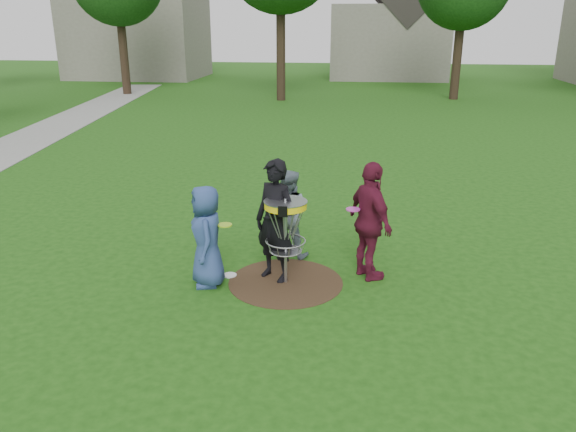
# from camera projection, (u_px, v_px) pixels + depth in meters

# --- Properties ---
(ground) EXTENTS (100.00, 100.00, 0.00)m
(ground) POSITION_uv_depth(u_px,v_px,m) (286.00, 282.00, 8.81)
(ground) COLOR #19470F
(ground) RESTS_ON ground
(dirt_patch) EXTENTS (1.80, 1.80, 0.01)m
(dirt_patch) POSITION_uv_depth(u_px,v_px,m) (286.00, 282.00, 8.81)
(dirt_patch) COLOR #47331E
(dirt_patch) RESTS_ON ground
(concrete_path) EXTENTS (7.75, 39.92, 0.02)m
(concrete_path) POSITION_uv_depth(u_px,v_px,m) (0.00, 153.00, 17.48)
(concrete_path) COLOR #9E9E99
(concrete_path) RESTS_ON ground
(player_blue) EXTENTS (0.71, 0.89, 1.59)m
(player_blue) POSITION_uv_depth(u_px,v_px,m) (207.00, 236.00, 8.51)
(player_blue) COLOR #2F4782
(player_blue) RESTS_ON ground
(player_black) EXTENTS (0.84, 0.76, 1.93)m
(player_black) POSITION_uv_depth(u_px,v_px,m) (275.00, 221.00, 8.65)
(player_black) COLOR black
(player_black) RESTS_ON ground
(player_grey) EXTENTS (0.82, 0.68, 1.54)m
(player_grey) POSITION_uv_depth(u_px,v_px,m) (288.00, 214.00, 9.59)
(player_grey) COLOR slate
(player_grey) RESTS_ON ground
(player_maroon) EXTENTS (0.96, 1.19, 1.89)m
(player_maroon) POSITION_uv_depth(u_px,v_px,m) (370.00, 222.00, 8.68)
(player_maroon) COLOR maroon
(player_maroon) RESTS_ON ground
(disc_on_grass) EXTENTS (0.22, 0.22, 0.02)m
(disc_on_grass) POSITION_uv_depth(u_px,v_px,m) (230.00, 275.00, 9.04)
(disc_on_grass) COLOR white
(disc_on_grass) RESTS_ON ground
(disc_golf_basket) EXTENTS (0.66, 0.67, 1.38)m
(disc_golf_basket) POSITION_uv_depth(u_px,v_px,m) (286.00, 221.00, 8.48)
(disc_golf_basket) COLOR #9EA0A5
(disc_golf_basket) RESTS_ON ground
(held_discs) EXTENTS (2.13, 1.17, 0.26)m
(held_discs) POSITION_uv_depth(u_px,v_px,m) (289.00, 214.00, 8.67)
(held_discs) COLOR #A6DE18
(held_discs) RESTS_ON ground
(house_row) EXTENTS (44.50, 10.65, 11.62)m
(house_row) POSITION_uv_depth(u_px,v_px,m) (418.00, 18.00, 37.90)
(house_row) COLOR gray
(house_row) RESTS_ON ground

